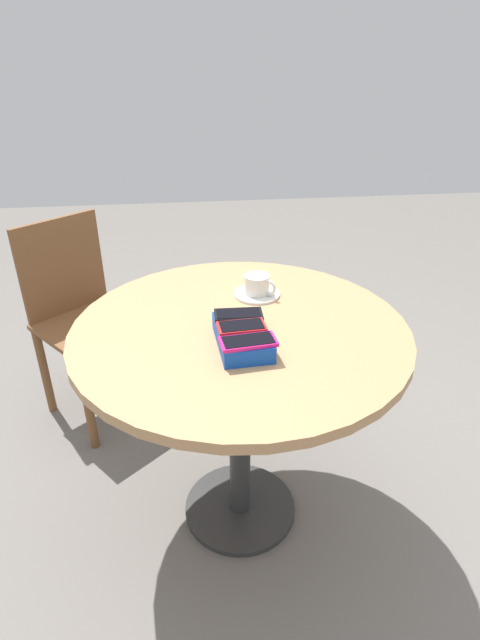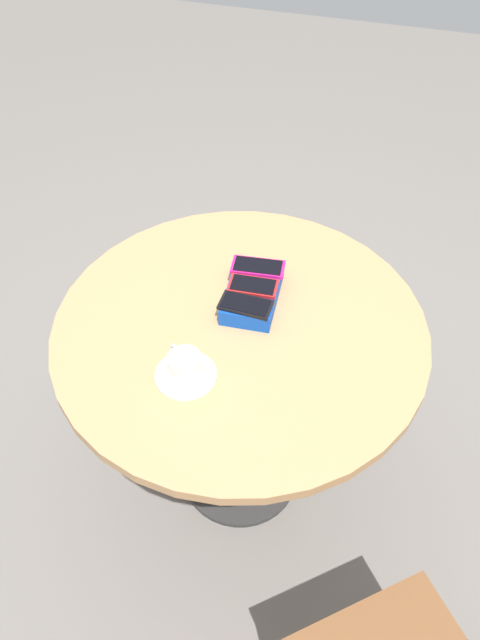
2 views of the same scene
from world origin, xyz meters
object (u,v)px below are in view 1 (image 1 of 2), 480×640
at_px(phone_red, 242,327).
at_px(phone_black, 238,314).
at_px(phone_box, 242,337).
at_px(round_table, 240,360).
at_px(saucer, 257,294).
at_px(coffee_cup, 258,284).
at_px(chair_near_window, 85,318).
at_px(phone_magenta, 249,341).

height_order(phone_red, phone_black, phone_red).
bearing_deg(phone_box, phone_red, 37.42).
bearing_deg(round_table, phone_black, 163.95).
xyz_separation_m(saucer, coffee_cup, (-0.00, -0.00, 0.04)).
bearing_deg(phone_box, saucer, -15.78).
xyz_separation_m(phone_black, coffee_cup, (0.22, -0.09, -0.01)).
height_order(phone_red, chair_near_window, chair_near_window).
distance_m(phone_box, phone_magenta, 0.08).
relative_size(round_table, phone_black, 7.17).
bearing_deg(saucer, chair_near_window, 53.19).
xyz_separation_m(round_table, coffee_cup, (0.19, -0.08, 0.16)).
xyz_separation_m(round_table, phone_magenta, (-0.17, -0.00, 0.17)).
distance_m(round_table, phone_red, 0.19).
distance_m(phone_red, coffee_cup, 0.30).
bearing_deg(chair_near_window, phone_red, -143.86).
distance_m(phone_magenta, saucer, 0.38).
bearing_deg(phone_box, chair_near_window, 36.15).
height_order(phone_black, coffee_cup, coffee_cup).
distance_m(phone_magenta, phone_black, 0.15).
bearing_deg(phone_magenta, phone_black, 3.73).
bearing_deg(round_table, chair_near_window, 40.16).
height_order(phone_box, phone_magenta, phone_magenta).
relative_size(phone_box, phone_magenta, 1.53).
height_order(saucer, coffee_cup, coffee_cup).
bearing_deg(chair_near_window, saucer, -126.81).
bearing_deg(coffee_cup, phone_black, 158.31).
relative_size(phone_box, phone_black, 1.69).
relative_size(phone_magenta, chair_near_window, 0.17).
xyz_separation_m(phone_box, phone_red, (0.00, 0.00, 0.03)).
height_order(phone_magenta, coffee_cup, coffee_cup).
height_order(round_table, chair_near_window, chair_near_window).
distance_m(round_table, coffee_cup, 0.26).
bearing_deg(phone_red, round_table, -4.39).
xyz_separation_m(round_table, phone_black, (-0.03, 0.01, 0.17)).
distance_m(phone_magenta, chair_near_window, 1.09).
relative_size(round_table, chair_near_window, 1.13).
distance_m(phone_black, coffee_cup, 0.23).
xyz_separation_m(phone_magenta, coffee_cup, (0.36, -0.08, -0.01)).
bearing_deg(coffee_cup, round_table, 157.60).
bearing_deg(phone_magenta, chair_near_window, 34.10).
bearing_deg(phone_box, phone_magenta, -174.08).
bearing_deg(phone_red, chair_near_window, 36.14).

